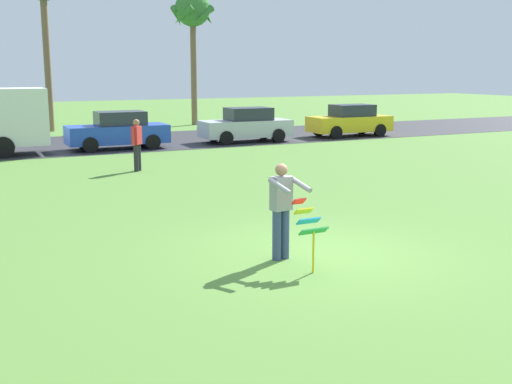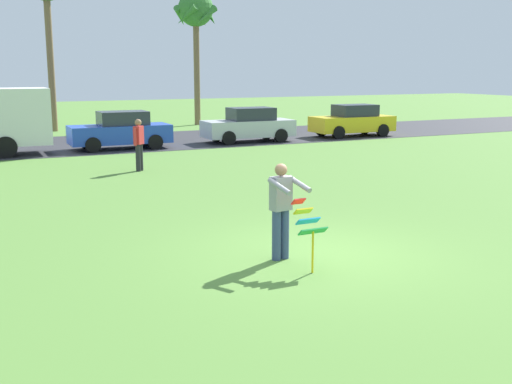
# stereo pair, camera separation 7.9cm
# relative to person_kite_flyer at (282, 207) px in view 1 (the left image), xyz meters

# --- Properties ---
(ground_plane) EXTENTS (120.00, 120.00, 0.00)m
(ground_plane) POSITION_rel_person_kite_flyer_xyz_m (0.75, 0.01, -0.95)
(ground_plane) COLOR #568438
(road_strip) EXTENTS (120.00, 8.00, 0.01)m
(road_strip) POSITION_rel_person_kite_flyer_xyz_m (0.75, 19.51, -0.95)
(road_strip) COLOR #2D2D33
(road_strip) RESTS_ON ground
(person_kite_flyer) EXTENTS (0.62, 0.71, 1.73)m
(person_kite_flyer) POSITION_rel_person_kite_flyer_xyz_m (0.00, 0.00, 0.00)
(person_kite_flyer) COLOR #384772
(person_kite_flyer) RESTS_ON ground
(kite_held) EXTENTS (0.51, 0.63, 1.19)m
(kite_held) POSITION_rel_person_kite_flyer_xyz_m (0.11, -0.74, -0.14)
(kite_held) COLOR red
(kite_held) RESTS_ON ground
(parked_car_blue) EXTENTS (4.23, 1.90, 1.60)m
(parked_car_blue) POSITION_rel_person_kite_flyer_xyz_m (1.41, 17.11, -0.18)
(parked_car_blue) COLOR #2347B7
(parked_car_blue) RESTS_ON ground
(parked_car_silver) EXTENTS (4.25, 1.94, 1.60)m
(parked_car_silver) POSITION_rel_person_kite_flyer_xyz_m (7.44, 17.10, -0.18)
(parked_car_silver) COLOR silver
(parked_car_silver) RESTS_ON ground
(parked_car_yellow) EXTENTS (4.24, 1.91, 1.60)m
(parked_car_yellow) POSITION_rel_person_kite_flyer_xyz_m (13.27, 17.11, -0.18)
(parked_car_yellow) COLOR yellow
(parked_car_yellow) RESTS_ON ground
(palm_tree_centre_far) EXTENTS (2.58, 2.71, 7.94)m
(palm_tree_centre_far) POSITION_rel_person_kite_flyer_xyz_m (8.65, 27.02, 5.62)
(palm_tree_centre_far) COLOR brown
(palm_tree_centre_far) RESTS_ON ground
(person_walker_near) EXTENTS (0.41, 0.44, 1.73)m
(person_walker_near) POSITION_rel_person_kite_flyer_xyz_m (0.49, 10.93, -0.02)
(person_walker_near) COLOR #26262B
(person_walker_near) RESTS_ON ground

